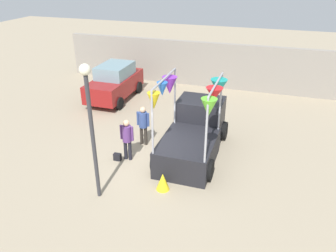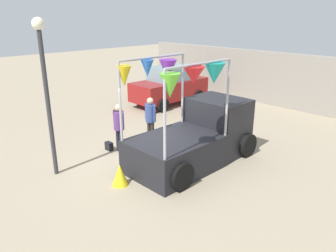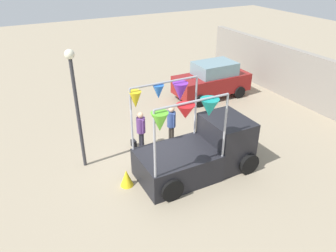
% 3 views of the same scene
% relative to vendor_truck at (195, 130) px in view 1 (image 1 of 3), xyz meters
% --- Properties ---
extents(ground_plane, '(60.00, 60.00, 0.00)m').
position_rel_vendor_truck_xyz_m(ground_plane, '(-0.99, -1.12, -0.90)').
color(ground_plane, gray).
extents(vendor_truck, '(2.49, 4.06, 3.24)m').
position_rel_vendor_truck_xyz_m(vendor_truck, '(0.00, 0.00, 0.00)').
color(vendor_truck, black).
rests_on(vendor_truck, ground).
extents(parked_car, '(1.88, 4.00, 1.88)m').
position_rel_vendor_truck_xyz_m(parked_car, '(-5.42, 4.12, 0.04)').
color(parked_car, maroon).
rests_on(parked_car, ground).
extents(person_customer, '(0.53, 0.34, 1.63)m').
position_rel_vendor_truck_xyz_m(person_customer, '(-2.22, -1.36, 0.08)').
color(person_customer, black).
rests_on(person_customer, ground).
extents(person_vendor, '(0.53, 0.34, 1.65)m').
position_rel_vendor_truck_xyz_m(person_vendor, '(-2.08, -0.11, 0.09)').
color(person_vendor, '#2D2823').
rests_on(person_vendor, ground).
extents(handbag, '(0.28, 0.16, 0.28)m').
position_rel_vendor_truck_xyz_m(handbag, '(-2.57, -1.56, -0.76)').
color(handbag, black).
rests_on(handbag, ground).
extents(street_lamp, '(0.32, 0.32, 4.30)m').
position_rel_vendor_truck_xyz_m(street_lamp, '(-2.20, -3.63, 1.87)').
color(street_lamp, '#333338').
rests_on(street_lamp, ground).
extents(brick_boundary_wall, '(18.00, 0.36, 2.60)m').
position_rel_vendor_truck_xyz_m(brick_boundary_wall, '(-0.99, 7.73, 0.40)').
color(brick_boundary_wall, gray).
rests_on(brick_boundary_wall, ground).
extents(folded_kite_bundle_sunflower, '(0.62, 0.62, 0.60)m').
position_rel_vendor_truck_xyz_m(folded_kite_bundle_sunflower, '(-0.38, -2.70, -0.60)').
color(folded_kite_bundle_sunflower, yellow).
rests_on(folded_kite_bundle_sunflower, ground).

